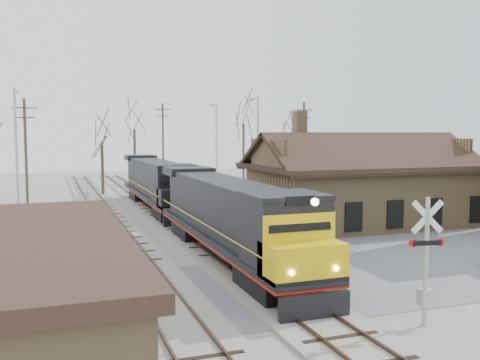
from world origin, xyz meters
The scene contains 19 objects.
ground centered at (0.00, 0.00, 0.00)m, with size 140.00×140.00×0.00m, color #9D988E.
road centered at (0.00, 0.00, 0.01)m, with size 60.00×9.00×0.03m, color #5B5B60.
track_main centered at (0.00, 15.00, 0.07)m, with size 3.40×90.00×0.24m.
track_siding centered at (-4.50, 15.00, 0.07)m, with size 3.40×90.00×0.24m.
depot centered at (11.99, 12.00, 2.41)m, with size 15.20×9.31×7.90m.
locomotive_lead centered at (0.00, 4.61, 2.20)m, with size 2.82×18.91×4.19m.
locomotive_trailing centered at (0.00, 23.80, 2.20)m, with size 2.82×18.91×3.97m.
crossbuck_near centered at (3.29, -5.77, 2.01)m, with size 1.23×0.32×4.32m.
crossbuck_far centered at (-6.80, 4.63, 1.78)m, with size 1.07×0.28×3.75m.
streetlight_a centered at (-10.49, 19.98, 5.28)m, with size 0.25×2.04×9.48m.
streetlight_b centered at (7.39, 19.97, 5.16)m, with size 0.25×2.04×9.24m.
streetlight_c centered at (8.21, 33.89, 5.29)m, with size 0.25×2.04×9.49m.
utility_pole_a centered at (-10.22, 28.03, 4.84)m, with size 2.00×0.24×9.25m.
utility_pole_b centered at (5.27, 47.27, 5.27)m, with size 2.00×0.24×10.08m.
utility_pole_c centered at (16.46, 29.92, 4.98)m, with size 2.00×0.24×9.52m.
tree_b centered at (-3.32, 35.80, 6.00)m, with size 3.45×3.45×8.44m.
tree_c centered at (1.43, 45.59, 7.90)m, with size 4.53×4.53×11.10m.
tree_d centered at (14.96, 44.00, 8.73)m, with size 5.00×5.00×12.25m.
tree_e centered at (19.81, 40.94, 7.00)m, with size 4.01×4.01×9.84m.
Camera 1 is at (-8.32, -20.03, 6.44)m, focal length 40.00 mm.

